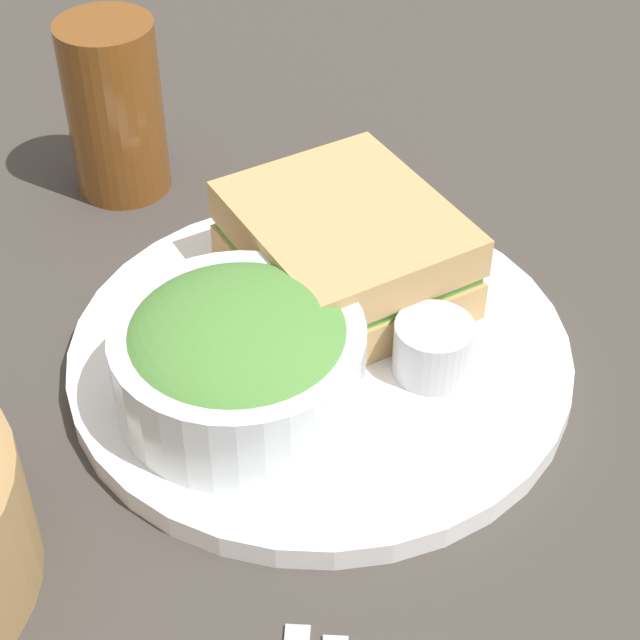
# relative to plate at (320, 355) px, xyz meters

# --- Properties ---
(ground_plane) EXTENTS (4.00, 4.00, 0.00)m
(ground_plane) POSITION_rel_plate_xyz_m (0.00, 0.00, -0.01)
(ground_plane) COLOR #3D3833
(plate) EXTENTS (0.30, 0.30, 0.02)m
(plate) POSITION_rel_plate_xyz_m (0.00, 0.00, 0.00)
(plate) COLOR white
(plate) RESTS_ON ground_plane
(sandwich) EXTENTS (0.16, 0.15, 0.06)m
(sandwich) POSITION_rel_plate_xyz_m (0.05, -0.03, 0.04)
(sandwich) COLOR tan
(sandwich) RESTS_ON plate
(salad_bowl) EXTENTS (0.14, 0.14, 0.07)m
(salad_bowl) POSITION_rel_plate_xyz_m (-0.03, 0.05, 0.04)
(salad_bowl) COLOR white
(salad_bowl) RESTS_ON plate
(dressing_cup) EXTENTS (0.05, 0.05, 0.03)m
(dressing_cup) POSITION_rel_plate_xyz_m (-0.04, -0.06, 0.02)
(dressing_cup) COLOR #B7B7BC
(dressing_cup) RESTS_ON plate
(orange_wedge) EXTENTS (0.04, 0.04, 0.04)m
(orange_wedge) POSITION_rel_plate_xyz_m (0.04, 0.07, 0.03)
(orange_wedge) COLOR orange
(orange_wedge) RESTS_ON plate
(drink_glass) EXTENTS (0.07, 0.07, 0.13)m
(drink_glass) POSITION_rel_plate_xyz_m (0.22, 0.09, 0.06)
(drink_glass) COLOR brown
(drink_glass) RESTS_ON ground_plane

